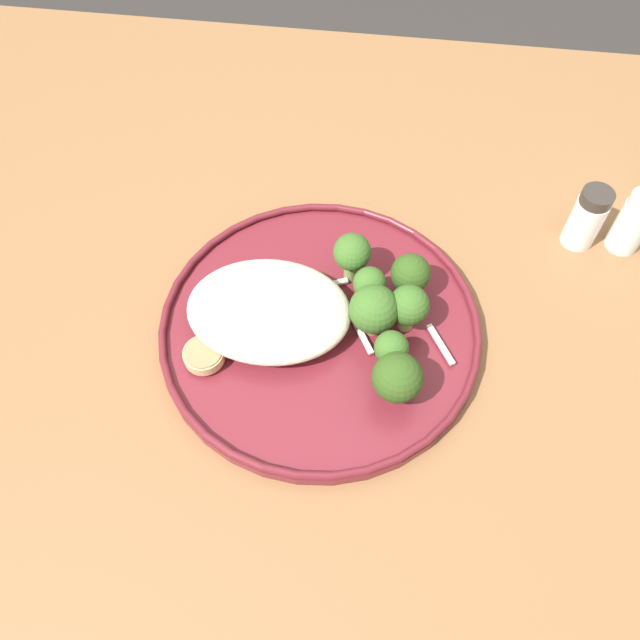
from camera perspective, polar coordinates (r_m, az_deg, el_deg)
ground at (r=1.28m, az=-2.40°, el=-20.17°), size 6.00×6.00×0.00m
wooden_dining_table at (r=0.66m, az=-4.45°, el=-7.35°), size 1.40×1.00×0.74m
dinner_plate at (r=0.59m, az=-0.00°, el=-0.60°), size 0.29×0.29×0.02m
noodle_bed at (r=0.58m, az=-4.57°, el=0.86°), size 0.15×0.11×0.04m
seared_scallop_half_hidden at (r=0.59m, az=-4.74°, el=0.74°), size 0.03×0.03×0.02m
seared_scallop_rear_pale at (r=0.58m, az=-6.38°, el=-1.42°), size 0.02×0.02×0.01m
seared_scallop_front_small at (r=0.57m, az=-10.09°, el=-3.00°), size 0.04×0.04×0.01m
seared_scallop_center_golden at (r=0.59m, az=-8.01°, el=-0.03°), size 0.02×0.02×0.01m
broccoli_floret_right_tilted at (r=0.58m, az=4.34°, el=3.14°), size 0.03×0.03×0.05m
broccoli_floret_near_rim at (r=0.59m, az=7.88°, el=3.95°), size 0.04×0.04×0.05m
broccoli_floret_beside_noodles at (r=0.53m, az=6.75°, el=-5.03°), size 0.04×0.04×0.05m
broccoli_floret_split_head at (r=0.56m, az=4.71°, el=0.90°), size 0.04×0.04×0.05m
broccoli_floret_small_sprig at (r=0.55m, az=6.22°, el=-2.56°), size 0.03×0.03×0.05m
broccoli_floret_tall_stalk at (r=0.57m, az=7.74°, el=1.20°), size 0.04×0.04×0.05m
broccoli_floret_center_pile at (r=0.60m, az=2.81°, el=5.81°), size 0.03×0.03×0.05m
onion_sliver_short_strip at (r=0.58m, az=3.44°, el=-0.89°), size 0.03×0.05×0.00m
onion_sliver_curled_piece at (r=0.59m, az=10.46°, el=-2.11°), size 0.03×0.04×0.00m
onion_sliver_long_sliver at (r=0.61m, az=0.79°, el=3.07°), size 0.04×0.02×0.00m
salt_shaker at (r=0.70m, az=25.65°, el=7.68°), size 0.03×0.03×0.07m
pepper_shaker at (r=0.69m, az=22.23°, el=8.24°), size 0.03×0.03×0.07m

